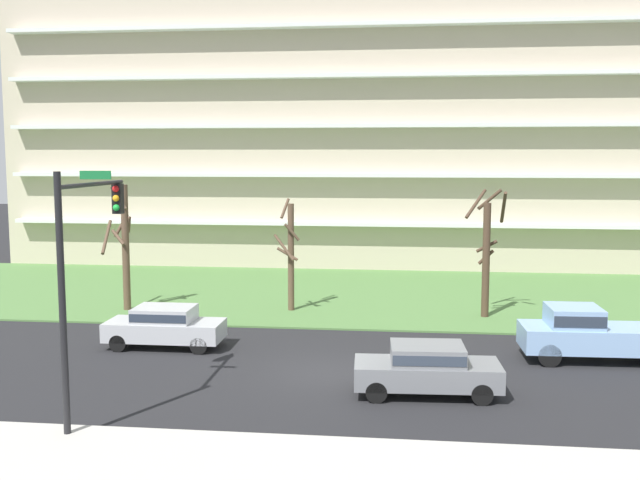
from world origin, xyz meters
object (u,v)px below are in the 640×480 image
tree_left (290,255)px  pickup_blue_center_right (592,333)px  tree_center (487,252)px  traffic_signal_mast (83,255)px  tree_far_left (124,244)px  sedan_gray_center_left (427,367)px  sedan_silver_near_left (165,325)px

tree_left → pickup_blue_center_right: (11.91, -6.89, -1.67)m
tree_center → traffic_signal_mast: bearing=-130.2°
tree_far_left → tree_center: tree_far_left is taller
sedan_gray_center_left → tree_center: bearing=72.6°
sedan_silver_near_left → tree_left: bearing=-118.7°
tree_left → pickup_blue_center_right: size_ratio=0.97×
sedan_gray_center_left → pickup_blue_center_right: pickup_blue_center_right is taller
sedan_silver_near_left → pickup_blue_center_right: bearing=179.8°
pickup_blue_center_right → traffic_signal_mast: bearing=25.5°
tree_far_left → tree_center: 16.58m
tree_far_left → tree_left: 7.74m
sedan_silver_near_left → pickup_blue_center_right: (15.64, -0.01, 0.14)m
tree_left → tree_center: 8.89m
sedan_silver_near_left → traffic_signal_mast: traffic_signal_mast is taller
tree_far_left → pickup_blue_center_right: 20.65m
tree_far_left → traffic_signal_mast: 14.69m
tree_left → tree_center: size_ratio=0.91×
traffic_signal_mast → sedan_gray_center_left: bearing=19.6°
tree_far_left → sedan_silver_near_left: 7.65m
sedan_gray_center_left → traffic_signal_mast: 10.54m
sedan_silver_near_left → pickup_blue_center_right: 15.64m
tree_left → traffic_signal_mast: 15.17m
tree_center → sedan_gray_center_left: 11.68m
sedan_silver_near_left → sedan_gray_center_left: (9.74, -4.50, 0.00)m
tree_far_left → tree_left: size_ratio=1.12×
tree_center → sedan_silver_near_left: 14.41m
tree_left → sedan_gray_center_left: (6.00, -11.38, -1.82)m
tree_far_left → sedan_silver_near_left: tree_far_left is taller
sedan_gray_center_left → tree_left: bearing=114.9°
tree_left → pickup_blue_center_right: tree_left is taller
tree_far_left → tree_left: tree_far_left is taller
tree_far_left → tree_center: (16.58, 0.48, -0.15)m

